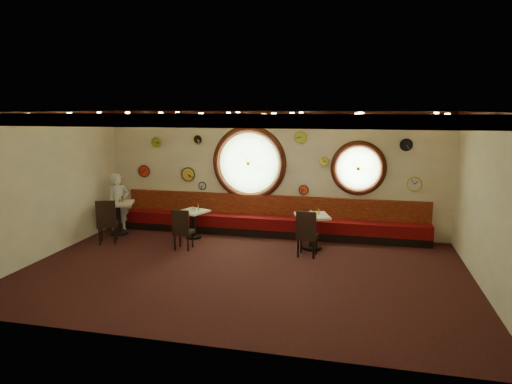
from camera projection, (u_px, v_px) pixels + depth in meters
name	position (u px, v px, depth m)	size (l,w,h in m)	color
floor	(243.00, 271.00, 9.29)	(9.00, 6.00, 0.00)	black
ceiling	(242.00, 112.00, 8.71)	(9.00, 6.00, 0.02)	gold
wall_back	(272.00, 173.00, 11.88)	(9.00, 0.02, 3.20)	beige
wall_front	(186.00, 234.00, 6.13)	(9.00, 0.02, 3.20)	beige
wall_left	(44.00, 185.00, 10.00)	(0.02, 6.00, 3.20)	beige
wall_right	(490.00, 205.00, 8.01)	(0.02, 6.00, 3.20)	beige
molding_back	(272.00, 115.00, 11.55)	(9.00, 0.10, 0.18)	#351209
molding_front	(184.00, 121.00, 5.90)	(9.00, 0.10, 0.18)	#351209
molding_left	(40.00, 116.00, 9.71)	(0.10, 6.00, 0.18)	#351209
molding_right	(495.00, 118.00, 7.74)	(0.10, 6.00, 0.18)	#351209
banquette_base	(269.00, 232.00, 11.88)	(8.00, 0.55, 0.20)	black
banquette_seat	(269.00, 222.00, 11.83)	(8.00, 0.55, 0.30)	#58070A
banquette_back	(271.00, 206.00, 11.97)	(8.00, 0.10, 0.55)	#5B070E
porthole_left_glass	(249.00, 163.00, 11.96)	(1.66, 1.66, 0.02)	#83BC71
porthole_left_frame	(249.00, 163.00, 11.94)	(1.98, 1.98, 0.18)	#351209
porthole_left_ring	(249.00, 163.00, 11.92)	(1.61, 1.61, 0.03)	gold
porthole_right_glass	(358.00, 168.00, 11.35)	(1.10, 1.10, 0.02)	#83BC71
porthole_right_frame	(358.00, 168.00, 11.33)	(1.38, 1.38, 0.18)	#351209
porthole_right_ring	(358.00, 168.00, 11.30)	(1.09, 1.09, 0.03)	gold
wall_clock_0	(415.00, 184.00, 11.08)	(0.34, 0.34, 0.03)	silver
wall_clock_1	(406.00, 145.00, 10.96)	(0.28, 0.28, 0.03)	black
wall_clock_2	(304.00, 190.00, 11.72)	(0.24, 0.24, 0.03)	red
wall_clock_3	(144.00, 171.00, 12.64)	(0.32, 0.32, 0.03)	red
wall_clock_4	(188.00, 174.00, 12.36)	(0.36, 0.36, 0.03)	gold
wall_clock_5	(198.00, 139.00, 12.13)	(0.24, 0.24, 0.03)	black
wall_clock_6	(156.00, 142.00, 12.41)	(0.26, 0.26, 0.03)	#83B323
wall_clock_7	(202.00, 186.00, 12.33)	(0.20, 0.20, 0.03)	white
wall_clock_8	(324.00, 161.00, 11.48)	(0.22, 0.22, 0.03)	#E8F250
wall_clock_9	(301.00, 137.00, 11.50)	(0.30, 0.30, 0.03)	#A2C73E
table_a	(118.00, 214.00, 11.95)	(0.99, 0.99, 0.85)	black
table_b	(193.00, 221.00, 11.59)	(0.85, 0.85, 0.72)	black
table_c	(312.00, 227.00, 10.68)	(0.94, 0.94, 0.82)	black
chair_a	(107.00, 219.00, 11.05)	(0.60, 0.60, 0.67)	black
chair_b	(182.00, 227.00, 10.58)	(0.41, 0.41, 0.60)	black
chair_c	(307.00, 231.00, 10.05)	(0.48, 0.48, 0.65)	black
condiment_a_salt	(114.00, 201.00, 11.90)	(0.03, 0.03, 0.09)	silver
condiment_b_salt	(192.00, 208.00, 11.61)	(0.03, 0.03, 0.09)	silver
condiment_c_salt	(311.00, 212.00, 10.66)	(0.04, 0.04, 0.11)	#BABABE
condiment_a_pepper	(119.00, 201.00, 11.82)	(0.03, 0.03, 0.09)	silver
condiment_b_pepper	(195.00, 209.00, 11.48)	(0.03, 0.03, 0.09)	silver
condiment_c_pepper	(314.00, 213.00, 10.56)	(0.04, 0.04, 0.11)	silver
condiment_a_bottle	(122.00, 199.00, 11.97)	(0.05, 0.05, 0.14)	gold
condiment_b_bottle	(199.00, 207.00, 11.58)	(0.05, 0.05, 0.17)	yellow
condiment_c_bottle	(319.00, 212.00, 10.62)	(0.04, 0.04, 0.14)	gold
waiter	(119.00, 203.00, 12.14)	(0.57, 0.38, 1.57)	silver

